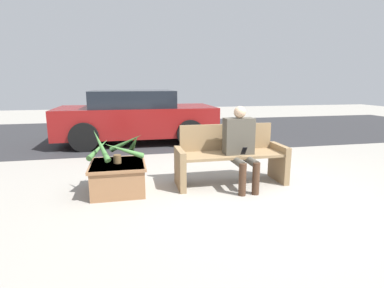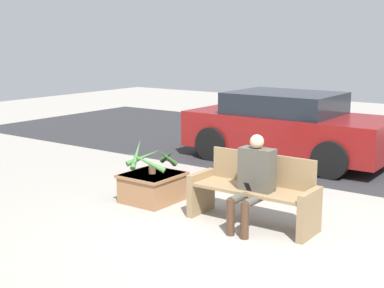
{
  "view_description": "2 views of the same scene",
  "coord_description": "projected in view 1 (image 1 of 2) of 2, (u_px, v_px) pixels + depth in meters",
  "views": [
    {
      "loc": [
        -1.66,
        -3.77,
        1.55
      ],
      "look_at": [
        -0.68,
        0.77,
        0.6
      ],
      "focal_mm": 28.0,
      "sensor_mm": 36.0,
      "label": 1
    },
    {
      "loc": [
        3.15,
        -5.4,
        2.38
      ],
      "look_at": [
        -1.11,
        0.51,
        0.95
      ],
      "focal_mm": 50.0,
      "sensor_mm": 36.0,
      "label": 2
    }
  ],
  "objects": [
    {
      "name": "potted_plant",
      "position": [
        117.0,
        147.0,
        4.23
      ],
      "size": [
        0.8,
        0.8,
        0.5
      ],
      "color": "brown",
      "rests_on": "planter_box"
    },
    {
      "name": "parked_car",
      "position": [
        136.0,
        116.0,
        7.84
      ],
      "size": [
        3.99,
        1.98,
        1.36
      ],
      "color": "maroon",
      "rests_on": "ground_plane"
    },
    {
      "name": "bench",
      "position": [
        230.0,
        156.0,
        4.66
      ],
      "size": [
        1.7,
        0.56,
        0.91
      ],
      "color": "#8C704C",
      "rests_on": "ground_plane"
    },
    {
      "name": "planter_box",
      "position": [
        118.0,
        176.0,
        4.31
      ],
      "size": [
        0.77,
        0.82,
        0.43
      ],
      "color": "#936642",
      "rests_on": "ground_plane"
    },
    {
      "name": "road_surface",
      "position": [
        180.0,
        131.0,
        9.71
      ],
      "size": [
        20.0,
        6.0,
        0.01
      ],
      "primitive_type": "cube",
      "color": "#2D2D30",
      "rests_on": "ground_plane"
    },
    {
      "name": "person_seated",
      "position": [
        241.0,
        143.0,
        4.44
      ],
      "size": [
        0.45,
        0.62,
        1.21
      ],
      "color": "#4C473D",
      "rests_on": "ground_plane"
    },
    {
      "name": "ground_plane",
      "position": [
        250.0,
        194.0,
        4.27
      ],
      "size": [
        30.0,
        30.0,
        0.0
      ],
      "primitive_type": "plane",
      "color": "#9E998E"
    }
  ]
}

